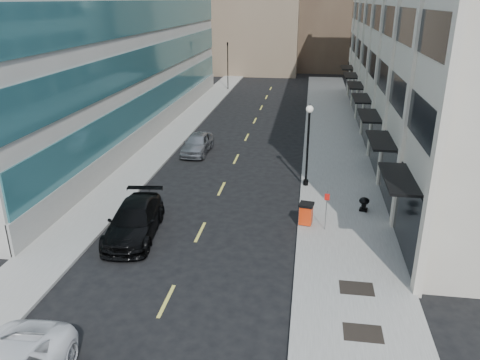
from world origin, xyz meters
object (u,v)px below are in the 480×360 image
(lamppost, at_px, (308,138))
(car_black_pickup, at_px, (134,221))
(traffic_signal, at_px, (228,45))
(trash_bin, at_px, (306,213))
(urn_planter, at_px, (364,203))
(sign_post, at_px, (327,205))
(car_silver_sedan, at_px, (198,143))

(lamppost, bearing_deg, car_black_pickup, -137.04)
(traffic_signal, relative_size, lamppost, 1.32)
(traffic_signal, bearing_deg, car_black_pickup, -86.78)
(car_black_pickup, relative_size, trash_bin, 4.83)
(trash_bin, relative_size, urn_planter, 1.51)
(sign_post, bearing_deg, car_silver_sedan, 131.06)
(lamppost, relative_size, urn_planter, 6.71)
(trash_bin, xyz_separation_m, urn_planter, (3.20, 2.17, -0.16))
(traffic_signal, bearing_deg, trash_bin, -74.21)
(sign_post, bearing_deg, lamppost, 102.69)
(lamppost, xyz_separation_m, sign_post, (1.10, -6.11, -1.70))
(car_silver_sedan, distance_m, trash_bin, 14.39)
(car_black_pickup, xyz_separation_m, sign_post, (9.60, 1.81, 0.72))
(lamppost, bearing_deg, sign_post, -79.79)
(trash_bin, bearing_deg, lamppost, 100.52)
(traffic_signal, xyz_separation_m, lamppost, (10.80, -32.93, -2.46))
(sign_post, bearing_deg, trash_bin, 156.05)
(lamppost, bearing_deg, traffic_signal, 108.16)
(sign_post, relative_size, urn_planter, 2.73)
(traffic_signal, height_order, lamppost, traffic_signal)
(lamppost, bearing_deg, urn_planter, -46.15)
(car_silver_sedan, xyz_separation_m, sign_post, (9.60, -12.04, 0.76))
(trash_bin, xyz_separation_m, sign_post, (1.00, -0.50, 0.77))
(traffic_signal, xyz_separation_m, car_silver_sedan, (2.30, -27.00, -4.93))
(traffic_signal, distance_m, trash_bin, 40.35)
(car_silver_sedan, xyz_separation_m, urn_planter, (11.80, -9.36, -0.16))
(trash_bin, xyz_separation_m, lamppost, (-0.10, 5.61, 2.47))
(car_silver_sedan, distance_m, lamppost, 10.65)
(car_silver_sedan, xyz_separation_m, lamppost, (8.50, -5.93, 2.46))
(car_black_pickup, relative_size, sign_post, 2.67)
(trash_bin, height_order, sign_post, sign_post)
(trash_bin, height_order, urn_planter, trash_bin)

